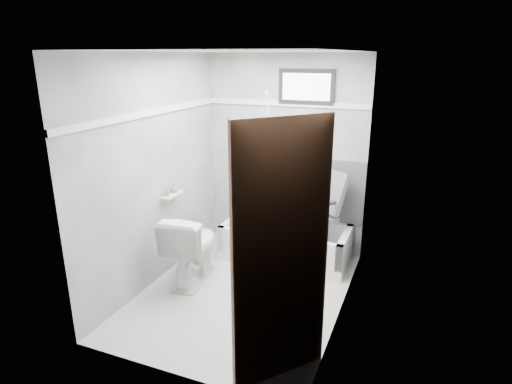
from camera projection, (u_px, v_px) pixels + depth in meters
The scene contains 19 objects.
floor at pixel (244, 292), 4.47m from camera, with size 2.60×2.60×0.00m, color silver.
ceiling at pixel (241, 51), 3.74m from camera, with size 2.60×2.60×0.00m, color silver.
wall_back at pixel (285, 155), 5.25m from camera, with size 2.00×0.02×2.40m, color slate.
wall_front at pixel (167, 232), 2.95m from camera, with size 2.00×0.02×2.40m, color slate.
wall_left at pixel (155, 172), 4.46m from camera, with size 0.02×2.60×2.40m, color slate.
wall_right at pixel (347, 195), 3.75m from camera, with size 0.02×2.60×2.40m, color slate.
bathtub at pixel (286, 242), 5.17m from camera, with size 1.50×0.70×0.42m, color white, non-canonical shape.
office_chair at pixel (311, 212), 4.99m from camera, with size 0.57×0.57×0.99m, color #5C5B60, non-canonical shape.
toilet at pixel (192, 247), 4.61m from camera, with size 0.45×0.80×0.79m, color white.
door at pixel (304, 283), 2.69m from camera, with size 0.78×0.78×2.00m, color #542E1F, non-canonical shape.
window at pixel (307, 87), 4.90m from camera, with size 0.66×0.04×0.40m, color black, non-canonical shape.
backerboard at pixel (303, 188), 5.28m from camera, with size 1.50×0.02×0.78m, color #4C4C4F.
trim_back at pixel (285, 104), 5.05m from camera, with size 2.00×0.02×0.06m, color white.
trim_left at pixel (151, 113), 4.26m from camera, with size 0.02×2.60×0.06m, color white.
pole at pixel (272, 170), 5.11m from camera, with size 0.02×0.02×1.95m, color silver.
shelf at pixel (172, 195), 4.70m from camera, with size 0.10×0.32×0.03m, color silver.
soap_bottle_a at pixel (167, 191), 4.61m from camera, with size 0.05×0.05×0.10m, color #A09250.
soap_bottle_b at pixel (174, 188), 4.74m from camera, with size 0.08×0.08×0.10m, color slate.
faucet at pixel (268, 203), 5.49m from camera, with size 0.26×0.10×0.16m, color silver, non-canonical shape.
Camera 1 is at (1.59, -3.60, 2.37)m, focal length 30.00 mm.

